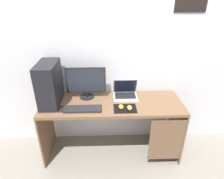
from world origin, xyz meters
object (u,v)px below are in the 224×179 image
Objects in this scene: monitor at (86,83)px; mouse_right at (130,108)px; pc_tower at (49,84)px; keyboard at (83,109)px; laptop at (125,93)px; cell_phone at (61,109)px; mouse_left at (121,107)px.

mouse_right is at bearing -30.11° from monitor.
keyboard is at bearing -23.55° from pc_tower.
monitor is at bearing 85.61° from keyboard.
cell_phone is at bearing -159.41° from laptop.
monitor is 4.99× the size of mouse_right.
monitor is 0.35m from keyboard.
mouse_left is (0.82, -0.15, -0.23)m from pc_tower.
pc_tower is 5.21× the size of mouse_left.
monitor reaches higher than mouse_left.
mouse_right reaches higher than keyboard.
laptop is at bearing 31.07° from keyboard.
pc_tower is at bearing 130.88° from cell_phone.
keyboard is 0.43m from mouse_left.
laptop is (0.89, 0.14, -0.20)m from pc_tower.
monitor is at bearing 16.71° from pc_tower.
monitor is at bearing -177.99° from laptop.
monitor is 1.59× the size of laptop.
pc_tower is 0.31m from cell_phone.
pc_tower reaches higher than laptop.
keyboard is (-0.51, -0.31, -0.03)m from laptop.
pc_tower reaches higher than monitor.
pc_tower reaches higher than keyboard.
cell_phone is (-0.25, 0.02, -0.01)m from keyboard.
keyboard is 0.53m from mouse_right.
mouse_left is at bearing 2.65° from keyboard.
laptop is 0.31m from mouse_right.
cell_phone is at bearing 178.23° from mouse_right.
laptop reaches higher than mouse_left.
cell_phone is at bearing 175.68° from keyboard.
laptop is at bearing 2.01° from monitor.
monitor is 0.61m from mouse_right.
pc_tower is 0.48m from keyboard.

